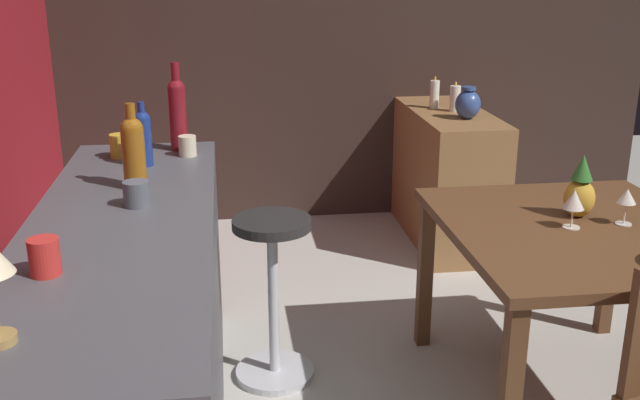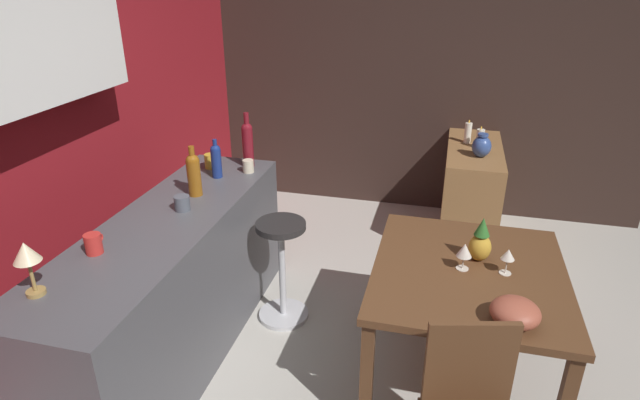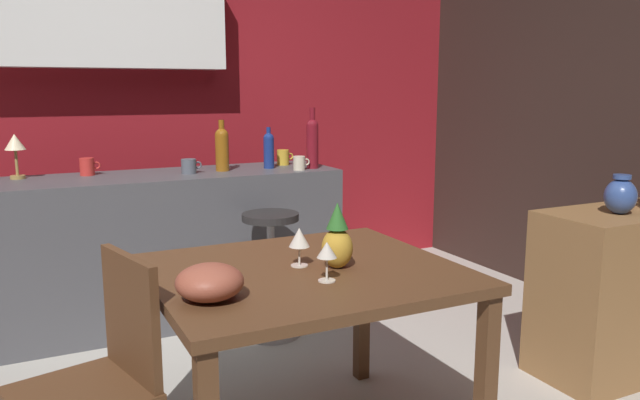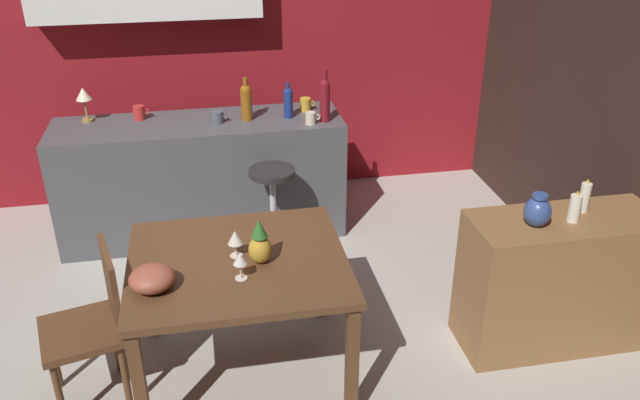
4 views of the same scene
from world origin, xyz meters
The scene contains 20 objects.
wall_kitchen_back centered at (-0.06, 2.08, 1.41)m, with size 5.20×0.33×2.60m.
wall_side_right centered at (2.55, 0.30, 1.30)m, with size 0.10×4.40×2.60m, color #33231E.
dining_table centered at (0.15, -0.32, 0.65)m, with size 1.12×0.99×0.74m.
kitchen_counter centered at (-0.01, 1.35, 0.45)m, with size 2.10×0.60×0.90m, color #4C4C51.
sideboard_cabinet centered at (1.97, -0.37, 0.41)m, with size 1.10×0.44×0.82m, color olive.
chair_near_window centered at (-0.60, -0.35, 0.48)m, with size 0.49×0.49×0.87m.
bar_stool centered at (0.47, 0.83, 0.38)m, with size 0.34×0.34×0.71m.
wine_glass_left centered at (0.15, -0.49, 0.85)m, with size 0.07×0.07×0.14m.
wine_glass_right centered at (0.15, -0.28, 0.85)m, with size 0.08×0.08×0.15m.
pineapple_centerpiece centered at (0.26, -0.36, 0.85)m, with size 0.12×0.12×0.25m.
fruit_bowl centered at (-0.27, -0.50, 0.80)m, with size 0.22×0.22×0.12m, color #9E4C38.
wine_bottle_amber centered at (0.35, 1.33, 1.05)m, with size 0.08×0.08×0.31m.
wine_bottle_ruby centered at (0.91, 1.20, 1.07)m, with size 0.08×0.08×0.38m.
wine_bottle_cobalt centered at (0.66, 1.32, 1.02)m, with size 0.07×0.07×0.26m.
cup_red centered at (-0.42, 1.49, 0.95)m, with size 0.12×0.08×0.10m.
cup_mustard centered at (0.81, 1.44, 0.95)m, with size 0.11×0.08×0.10m.
cup_slate centered at (0.14, 1.30, 0.94)m, with size 0.12×0.09×0.09m.
cup_cream centered at (0.80, 1.16, 0.94)m, with size 0.11×0.07×0.09m.
counter_lamp centered at (-0.79, 1.51, 1.09)m, with size 0.11×0.11×0.25m.
vase_ceramic_blue centered at (1.75, -0.40, 0.91)m, with size 0.15×0.15×0.19m.
Camera 3 is at (-0.79, -2.36, 1.41)m, focal length 34.95 mm.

